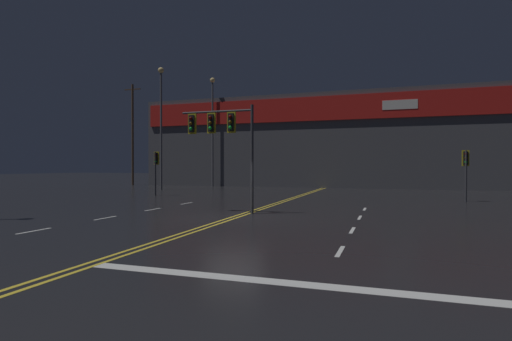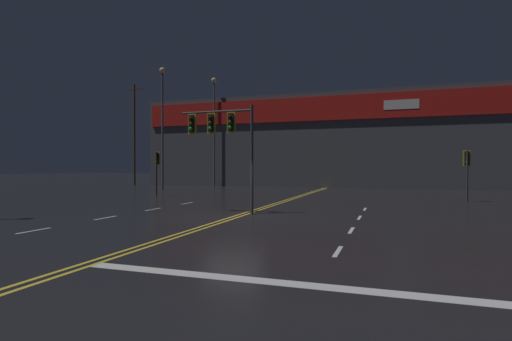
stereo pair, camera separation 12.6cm
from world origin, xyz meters
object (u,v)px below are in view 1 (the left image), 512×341
object	(u,v)px
streetlight_median_approach	(213,119)
streetlight_far_median	(161,114)
traffic_signal_median	(220,130)
traffic_signal_corner_northwest	(156,163)
traffic_signal_corner_northeast	(466,164)

from	to	relation	value
streetlight_median_approach	streetlight_far_median	size ratio (longest dim) A/B	1.03
traffic_signal_median	traffic_signal_corner_northwest	distance (m)	12.82
traffic_signal_median	streetlight_median_approach	size ratio (longest dim) A/B	0.42
traffic_signal_corner_northwest	streetlight_median_approach	world-z (taller)	streetlight_median_approach
traffic_signal_corner_northwest	streetlight_median_approach	distance (m)	14.92
traffic_signal_median	streetlight_median_approach	distance (m)	25.50
streetlight_median_approach	traffic_signal_median	bearing A→B (deg)	-64.42
traffic_signal_median	traffic_signal_corner_northwest	world-z (taller)	traffic_signal_median
traffic_signal_corner_northeast	streetlight_median_approach	world-z (taller)	streetlight_median_approach
traffic_signal_corner_northeast	streetlight_far_median	world-z (taller)	streetlight_far_median
traffic_signal_corner_northwest	streetlight_far_median	distance (m)	9.42
traffic_signal_median	streetlight_median_approach	world-z (taller)	streetlight_median_approach
traffic_signal_median	streetlight_far_median	size ratio (longest dim) A/B	0.43
streetlight_median_approach	streetlight_far_median	xyz separation A→B (m)	(-2.23, -6.90, -0.17)
traffic_signal_corner_northeast	streetlight_median_approach	distance (m)	26.73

